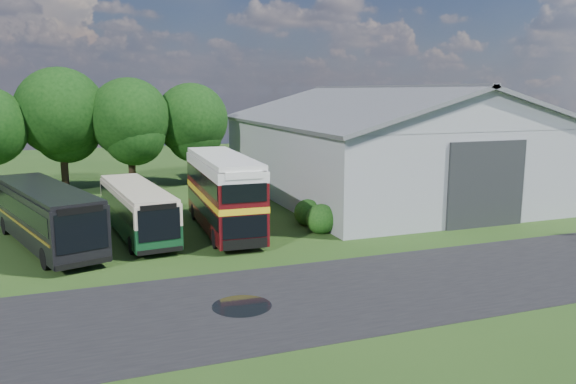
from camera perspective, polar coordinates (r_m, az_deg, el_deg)
name	(u,v)px	position (r m, az deg, el deg)	size (l,w,h in m)	color
ground	(257,277)	(24.15, -3.19, -8.60)	(120.00, 120.00, 0.00)	#1C3A12
asphalt_road	(352,291)	(22.58, 6.52, -10.01)	(60.00, 8.00, 0.02)	black
puddle	(242,306)	(21.05, -4.71, -11.51)	(2.20, 2.20, 0.01)	black
storage_shed	(382,139)	(43.76, 9.52, 5.35)	(18.80, 24.80, 8.15)	gray
tree_mid	(61,112)	(46.71, -22.10, 7.53)	(6.80, 6.80, 9.60)	black
tree_right_a	(130,118)	(45.86, -15.80, 7.23)	(6.26, 6.26, 8.83)	black
tree_right_b	(191,120)	(47.32, -9.78, 7.25)	(5.98, 5.98, 8.45)	black
shrub_front	(321,233)	(31.42, 3.38, -4.13)	(1.70, 1.70, 1.70)	#194714
shrub_mid	(308,225)	(33.21, 2.00, -3.33)	(1.60, 1.60, 1.60)	#194714
bus_green_single	(137,209)	(31.54, -15.10, -1.71)	(3.41, 10.11, 2.73)	black
bus_maroon_double	(223,194)	(31.48, -6.60, -0.16)	(2.88, 10.07, 4.29)	black
bus_dark_single	(46,215)	(30.82, -23.40, -2.13)	(5.87, 11.41, 3.08)	black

